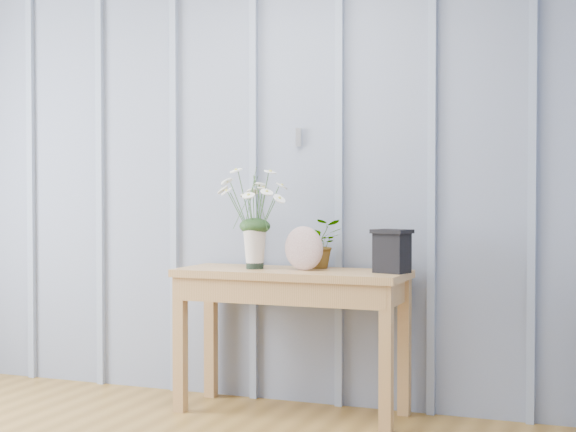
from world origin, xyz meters
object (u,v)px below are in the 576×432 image
at_px(sideboard, 292,292).
at_px(felt_disc_vessel, 304,248).
at_px(carved_box, 392,251).
at_px(daisy_vase, 255,200).

bearing_deg(sideboard, felt_disc_vessel, -14.27).
xyz_separation_m(sideboard, felt_disc_vessel, (0.07, -0.02, 0.23)).
height_order(sideboard, felt_disc_vessel, felt_disc_vessel).
relative_size(felt_disc_vessel, carved_box, 1.05).
relative_size(sideboard, daisy_vase, 2.07).
bearing_deg(carved_box, daisy_vase, -177.36).
height_order(daisy_vase, carved_box, daisy_vase).
bearing_deg(felt_disc_vessel, carved_box, 15.25).
distance_m(sideboard, carved_box, 0.58).
xyz_separation_m(daisy_vase, carved_box, (0.73, 0.03, -0.25)).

